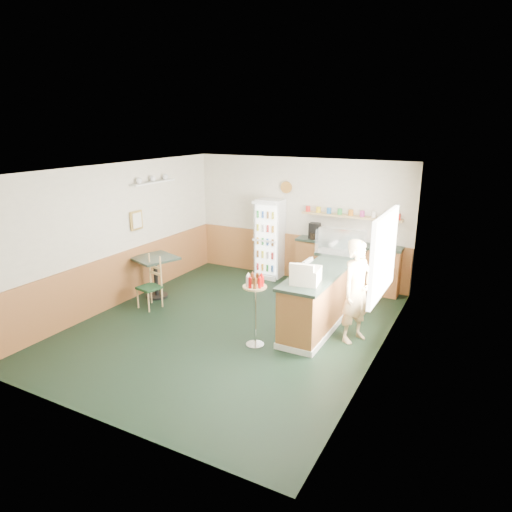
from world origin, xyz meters
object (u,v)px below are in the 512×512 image
Objects in this scene: display_case at (341,243)px; cafe_chair at (152,280)px; drinks_fridge at (269,239)px; shopkeeper at (357,291)px; cafe_table at (155,269)px; cash_register at (306,275)px; condiment_stand at (255,299)px.

cafe_chair is at bearing -151.67° from display_case.
shopkeeper is at bearing -40.29° from drinks_fridge.
cafe_table is at bearing -122.86° from drinks_fridge.
cafe_table is (-3.40, 0.45, -0.54)m from cash_register.
cafe_chair is (-1.19, -2.66, -0.36)m from drinks_fridge.
cafe_table is at bearing 164.03° from cash_register.
cafe_table is 0.97× the size of cafe_chair.
cash_register is at bearing 9.92° from cafe_chair.
shopkeeper is at bearing -61.53° from display_case.
cafe_chair is at bearing 168.32° from condiment_stand.
cash_register reaches higher than cafe_chair.
cafe_table is 0.49m from cafe_chair.
shopkeeper is 1.63m from condiment_stand.
cafe_chair is (-2.51, 0.52, -0.27)m from condiment_stand.
condiment_stand is (-1.34, -0.93, -0.05)m from shopkeeper.
drinks_fridge reaches higher than cash_register.
condiment_stand is 1.20× the size of cafe_table.
shopkeeper is at bearing 34.62° from condiment_stand.
drinks_fridge is 2.94m from cafe_chair.
display_case is 0.74× the size of condiment_stand.
shopkeeper is 1.44× the size of condiment_stand.
condiment_stand is (-0.64, -0.49, -0.34)m from cash_register.
display_case is 0.52× the size of shopkeeper.
cafe_table is at bearing 161.24° from condiment_stand.
condiment_stand is 1.16× the size of cafe_chair.
display_case reaches higher than condiment_stand.
cafe_table is (-3.40, -1.28, -0.66)m from display_case.
cafe_chair is at bearing -58.98° from cafe_table.
condiment_stand is (-0.64, -2.22, -0.46)m from display_case.
cash_register is 3.47m from cafe_table.
shopkeeper reaches higher than condiment_stand.
condiment_stand is 2.92m from cafe_table.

